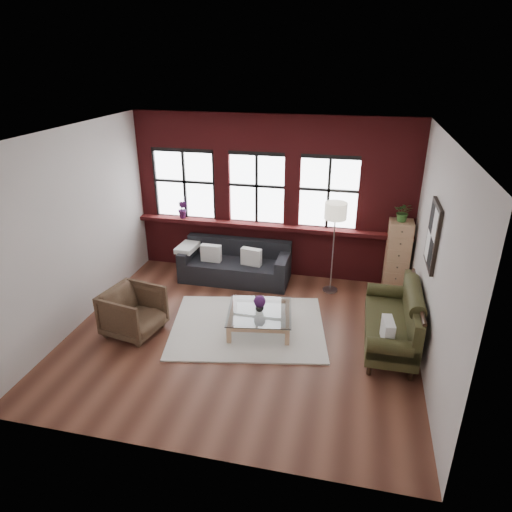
% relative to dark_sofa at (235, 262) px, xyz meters
% --- Properties ---
extents(floor, '(5.50, 5.50, 0.00)m').
position_rel_dark_sofa_xyz_m(floor, '(0.62, -1.90, -0.39)').
color(floor, '#4F281D').
rests_on(floor, ground).
extents(ceiling, '(5.50, 5.50, 0.00)m').
position_rel_dark_sofa_xyz_m(ceiling, '(0.62, -1.90, 2.81)').
color(ceiling, white).
rests_on(ceiling, ground).
extents(wall_back, '(5.50, 0.00, 5.50)m').
position_rel_dark_sofa_xyz_m(wall_back, '(0.62, 0.60, 1.21)').
color(wall_back, beige).
rests_on(wall_back, ground).
extents(wall_front, '(5.50, 0.00, 5.50)m').
position_rel_dark_sofa_xyz_m(wall_front, '(0.62, -4.40, 1.21)').
color(wall_front, beige).
rests_on(wall_front, ground).
extents(wall_left, '(0.00, 5.00, 5.00)m').
position_rel_dark_sofa_xyz_m(wall_left, '(-2.13, -1.90, 1.21)').
color(wall_left, beige).
rests_on(wall_left, ground).
extents(wall_right, '(0.00, 5.00, 5.00)m').
position_rel_dark_sofa_xyz_m(wall_right, '(3.37, -1.90, 1.21)').
color(wall_right, beige).
rests_on(wall_right, ground).
extents(brick_backwall, '(5.50, 0.12, 3.20)m').
position_rel_dark_sofa_xyz_m(brick_backwall, '(0.62, 0.54, 1.21)').
color(brick_backwall, maroon).
rests_on(brick_backwall, floor).
extents(sill_ledge, '(5.50, 0.30, 0.08)m').
position_rel_dark_sofa_xyz_m(sill_ledge, '(0.62, 0.45, 0.65)').
color(sill_ledge, maroon).
rests_on(sill_ledge, brick_backwall).
extents(window_left, '(1.38, 0.10, 1.50)m').
position_rel_dark_sofa_xyz_m(window_left, '(-1.18, 0.55, 1.36)').
color(window_left, black).
rests_on(window_left, brick_backwall).
extents(window_mid, '(1.38, 0.10, 1.50)m').
position_rel_dark_sofa_xyz_m(window_mid, '(0.32, 0.55, 1.36)').
color(window_mid, black).
rests_on(window_mid, brick_backwall).
extents(window_right, '(1.38, 0.10, 1.50)m').
position_rel_dark_sofa_xyz_m(window_right, '(1.72, 0.55, 1.36)').
color(window_right, black).
rests_on(window_right, brick_backwall).
extents(wall_poster, '(0.05, 0.74, 0.94)m').
position_rel_dark_sofa_xyz_m(wall_poster, '(3.34, -1.60, 1.46)').
color(wall_poster, black).
rests_on(wall_poster, wall_right).
extents(shag_rug, '(2.83, 2.40, 0.03)m').
position_rel_dark_sofa_xyz_m(shag_rug, '(0.67, -1.67, -0.38)').
color(shag_rug, beige).
rests_on(shag_rug, floor).
extents(dark_sofa, '(2.15, 0.87, 0.78)m').
position_rel_dark_sofa_xyz_m(dark_sofa, '(0.00, 0.00, 0.00)').
color(dark_sofa, black).
rests_on(dark_sofa, floor).
extents(pillow_a, '(0.40, 0.15, 0.34)m').
position_rel_dark_sofa_xyz_m(pillow_a, '(-0.46, -0.10, 0.19)').
color(pillow_a, silver).
rests_on(pillow_a, dark_sofa).
extents(pillow_b, '(0.42, 0.21, 0.34)m').
position_rel_dark_sofa_xyz_m(pillow_b, '(0.36, -0.10, 0.19)').
color(pillow_b, silver).
rests_on(pillow_b, dark_sofa).
extents(vintage_settee, '(0.83, 1.87, 1.00)m').
position_rel_dark_sofa_xyz_m(vintage_settee, '(2.92, -1.67, 0.11)').
color(vintage_settee, '#2F2D15').
rests_on(vintage_settee, floor).
extents(pillow_settee, '(0.18, 0.39, 0.34)m').
position_rel_dark_sofa_xyz_m(pillow_settee, '(2.84, -2.24, 0.22)').
color(pillow_settee, silver).
rests_on(pillow_settee, vintage_settee).
extents(armchair, '(0.98, 0.96, 0.76)m').
position_rel_dark_sofa_xyz_m(armchair, '(-1.09, -2.22, -0.01)').
color(armchair, '#463223').
rests_on(armchair, floor).
extents(coffee_table, '(1.18, 1.18, 0.35)m').
position_rel_dark_sofa_xyz_m(coffee_table, '(0.87, -1.67, -0.22)').
color(coffee_table, tan).
rests_on(coffee_table, shag_rug).
extents(vase, '(0.15, 0.15, 0.14)m').
position_rel_dark_sofa_xyz_m(vase, '(0.87, -1.67, 0.02)').
color(vase, '#B2B2B2').
rests_on(vase, coffee_table).
extents(flowers, '(0.20, 0.20, 0.20)m').
position_rel_dark_sofa_xyz_m(flowers, '(0.87, -1.67, 0.13)').
color(flowers, '#461B51').
rests_on(flowers, vase).
extents(drawer_chest, '(0.43, 0.43, 1.40)m').
position_rel_dark_sofa_xyz_m(drawer_chest, '(3.10, 0.25, 0.31)').
color(drawer_chest, tan).
rests_on(drawer_chest, floor).
extents(potted_plant_top, '(0.37, 0.34, 0.36)m').
position_rel_dark_sofa_xyz_m(potted_plant_top, '(3.10, 0.25, 1.19)').
color(potted_plant_top, '#2D5923').
rests_on(potted_plant_top, drawer_chest).
extents(floor_lamp, '(0.40, 0.40, 1.91)m').
position_rel_dark_sofa_xyz_m(floor_lamp, '(1.91, -0.05, 0.57)').
color(floor_lamp, '#A5A5A8').
rests_on(floor_lamp, floor).
extents(sill_plant, '(0.26, 0.23, 0.38)m').
position_rel_dark_sofa_xyz_m(sill_plant, '(-1.21, 0.42, 0.88)').
color(sill_plant, '#461B51').
rests_on(sill_plant, sill_ledge).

